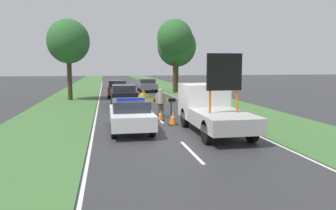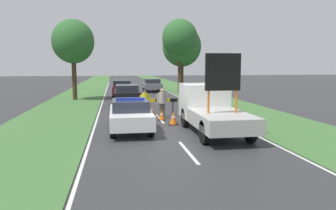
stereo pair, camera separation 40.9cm
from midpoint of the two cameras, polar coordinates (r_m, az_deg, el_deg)
The scene contains 18 objects.
ground_plane at distance 14.47m, azimuth 1.50°, elevation -4.90°, with size 160.00×160.00×0.00m, color #333335.
lane_markings at distance 28.24m, azimuth -3.82°, elevation 0.91°, with size 7.02×66.94×0.01m.
grass_verge_left at distance 34.18m, azimuth -14.52°, elevation 1.77°, with size 4.49×120.00×0.03m.
grass_verge_right at distance 35.07m, azimuth 4.73°, elevation 2.09°, with size 4.49×120.00×0.03m.
police_car at distance 14.96m, azimuth -5.82°, elevation -1.64°, with size 1.81×4.65×1.52m.
work_truck at distance 14.83m, azimuth 8.20°, elevation -0.50°, with size 2.06×5.56×3.44m.
road_barrier at distance 19.06m, azimuth -1.60°, elevation 0.54°, with size 2.58×0.08×1.03m.
police_officer at distance 18.45m, azimuth -3.42°, elevation 0.63°, with size 0.57×0.36×1.59m.
pedestrian_civilian at distance 18.42m, azimuth -0.41°, elevation 0.75°, with size 0.60×0.38×1.67m.
traffic_cone_near_police at distance 17.83m, azimuth -0.44°, elevation -1.77°, with size 0.39×0.39×0.54m.
traffic_cone_centre_front at distance 16.46m, azimuth 1.65°, elevation -2.31°, with size 0.47×0.47×0.65m.
traffic_cone_near_truck at distance 19.41m, azimuth -2.20°, elevation -1.09°, with size 0.38×0.38×0.52m.
queued_car_sedan_black at distance 24.06m, azimuth -6.70°, elevation 1.77°, with size 1.79×4.42×1.55m.
queued_car_wagon_maroon at distance 31.20m, azimuth -7.69°, elevation 2.89°, with size 1.78×4.03×1.56m.
queued_car_suv_grey at distance 37.20m, azimuth -2.47°, elevation 3.54°, with size 1.89×4.40×1.43m.
roadside_tree_near_left at distance 36.25m, azimuth 2.75°, elevation 10.14°, with size 4.22×4.22×7.23m.
roadside_tree_near_right at distance 35.12m, azimuth 2.41°, elevation 11.56°, with size 3.72×3.72×7.79m.
roadside_tree_mid_left at distance 29.09m, azimuth -15.81°, elevation 10.54°, with size 3.51×3.51×6.80m.
Camera 2 is at (-2.45, -13.94, 2.97)m, focal length 35.00 mm.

